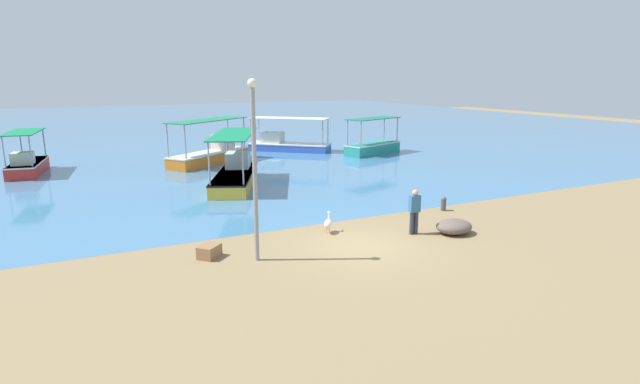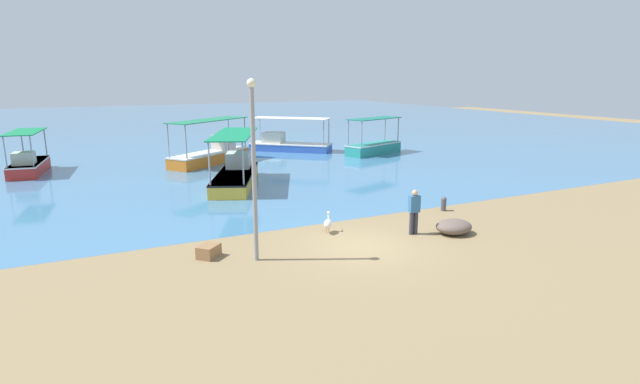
% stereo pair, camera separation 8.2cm
% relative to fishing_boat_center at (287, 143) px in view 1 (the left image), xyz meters
% --- Properties ---
extents(ground, '(120.00, 120.00, 0.00)m').
position_rel_fishing_boat_center_xyz_m(ground, '(-6.45, -22.09, -0.58)').
color(ground, olive).
extents(harbor_water, '(110.00, 90.00, 0.00)m').
position_rel_fishing_boat_center_xyz_m(harbor_water, '(-6.45, 25.91, -0.58)').
color(harbor_water, teal).
rests_on(harbor_water, ground).
extents(fishing_boat_center, '(6.05, 5.62, 2.57)m').
position_rel_fishing_boat_center_xyz_m(fishing_boat_center, '(0.00, 0.00, 0.00)').
color(fishing_boat_center, blue).
rests_on(fishing_boat_center, harbor_water).
extents(fishing_boat_far_right, '(6.35, 5.32, 2.92)m').
position_rel_fishing_boat_center_xyz_m(fishing_boat_far_right, '(-6.78, -2.97, 0.08)').
color(fishing_boat_far_right, orange).
rests_on(fishing_boat_far_right, harbor_water).
extents(fishing_boat_near_left, '(2.23, 4.86, 2.54)m').
position_rel_fishing_boat_center_xyz_m(fishing_boat_near_left, '(-17.66, -1.96, 0.02)').
color(fishing_boat_near_left, red).
rests_on(fishing_boat_near_left, harbor_water).
extents(fishing_boat_near_right, '(4.45, 6.92, 2.79)m').
position_rel_fishing_boat_center_xyz_m(fishing_boat_near_right, '(-7.39, -10.43, 0.03)').
color(fishing_boat_near_right, gold).
rests_on(fishing_boat_near_right, harbor_water).
extents(fishing_boat_outer, '(5.17, 3.09, 2.68)m').
position_rel_fishing_boat_center_xyz_m(fishing_boat_outer, '(5.19, -4.38, -0.02)').
color(fishing_boat_outer, teal).
rests_on(fishing_boat_outer, harbor_water).
extents(pelican, '(0.58, 0.70, 0.80)m').
position_rel_fishing_boat_center_xyz_m(pelican, '(-6.84, -20.25, -0.21)').
color(pelican, '#E0997A').
rests_on(pelican, ground).
extents(lamp_post, '(0.28, 0.28, 5.68)m').
position_rel_fishing_boat_center_xyz_m(lamp_post, '(-10.18, -21.76, 2.61)').
color(lamp_post, gray).
rests_on(lamp_post, ground).
extents(mooring_bollard, '(0.24, 0.24, 0.63)m').
position_rel_fishing_boat_center_xyz_m(mooring_bollard, '(-0.87, -19.68, -0.25)').
color(mooring_bollard, '#47474C').
rests_on(mooring_bollard, ground).
extents(fisherman_standing, '(0.42, 0.26, 1.69)m').
position_rel_fishing_boat_center_xyz_m(fisherman_standing, '(-4.06, -21.80, 0.33)').
color(fisherman_standing, '#343340').
rests_on(fisherman_standing, ground).
extents(net_pile, '(1.40, 1.19, 0.54)m').
position_rel_fishing_boat_center_xyz_m(net_pile, '(-2.67, -22.41, -0.31)').
color(net_pile, brown).
rests_on(net_pile, ground).
extents(cargo_crate, '(0.89, 0.89, 0.41)m').
position_rel_fishing_boat_center_xyz_m(cargo_crate, '(-11.48, -20.85, -0.38)').
color(cargo_crate, olive).
rests_on(cargo_crate, ground).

